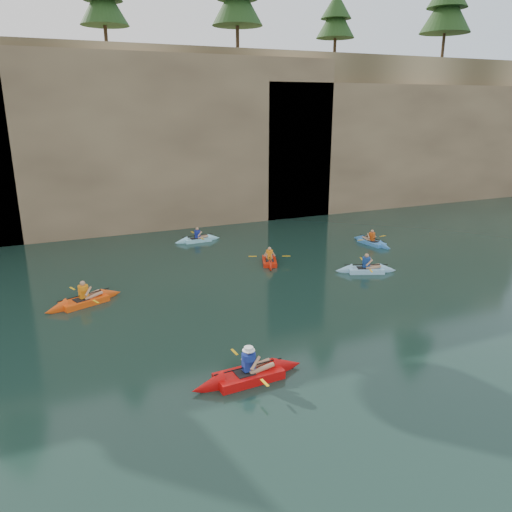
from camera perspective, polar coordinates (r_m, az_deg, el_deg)
name	(u,v)px	position (r m, az deg, el deg)	size (l,w,h in m)	color
ground	(301,411)	(14.20, 5.12, -17.28)	(160.00, 160.00, 0.00)	black
cliff	(115,131)	(40.69, -15.86, 13.53)	(70.00, 16.00, 12.00)	tan
cliff_slab_center	(164,141)	(33.82, -10.51, 12.80)	(24.00, 2.40, 11.40)	#967D5B
cliff_slab_east	(408,144)	(43.12, 16.98, 12.16)	(26.00, 2.40, 9.84)	#967D5B
sea_cave_center	(74,212)	(32.85, -20.10, 4.71)	(3.50, 1.00, 3.20)	black
sea_cave_east	(278,187)	(36.30, 2.51, 7.84)	(5.00, 1.00, 4.50)	black
main_kayaker	(249,375)	(15.42, -0.84, -13.42)	(3.69, 2.46, 1.36)	red
kayaker_orange	(84,301)	(21.99, -19.03, -4.86)	(3.41, 2.37, 1.28)	#FB500F
kayaker_ltblue_near	(366,269)	(25.26, 12.43, -1.52)	(3.10, 2.23, 1.20)	#96D2FA
kayaker_red_far	(269,261)	(26.11, 1.55, -0.54)	(2.05, 3.01, 1.09)	red
kayaker_ltblue_mid	(198,239)	(30.45, -6.70, 1.90)	(2.90, 2.18, 1.09)	#98E5FE
kayaker_blue_east	(372,242)	(30.45, 13.07, 1.57)	(2.19, 3.16, 1.10)	#4390E5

